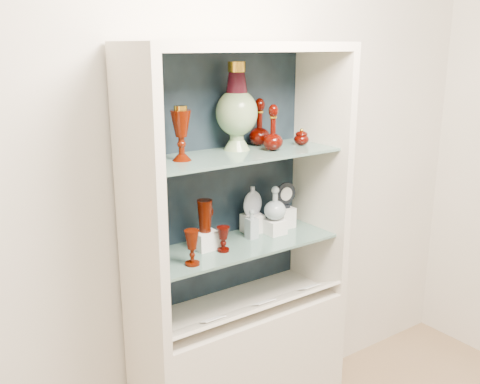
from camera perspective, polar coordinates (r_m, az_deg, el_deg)
wall_back at (r=2.51m, az=-2.88°, el=3.29°), size 3.50×0.02×2.80m
cabinet_base at (r=2.75m, az=0.00°, el=-18.92°), size 1.00×0.40×0.75m
cabinet_back_panel at (r=2.50m, az=-2.50°, el=1.50°), size 0.98×0.02×1.15m
cabinet_side_left at (r=2.12m, az=-10.68°, el=-1.32°), size 0.04×0.40×1.15m
cabinet_side_right at (r=2.65m, az=8.55°, el=2.10°), size 0.04×0.40×1.15m
cabinet_top_cap at (r=2.27m, az=0.00°, el=15.25°), size 1.00×0.40×0.04m
shelf_lower at (r=2.45m, az=-0.27°, el=-5.67°), size 0.92×0.34×0.01m
shelf_upper at (r=2.33m, az=-0.28°, el=3.99°), size 0.92×0.34×0.01m
label_ledge at (r=2.47m, az=1.50°, el=-12.30°), size 0.92×0.17×0.09m
label_card_0 at (r=2.65m, az=7.36°, el=-10.01°), size 0.10×0.06×0.03m
label_card_1 at (r=2.35m, az=-2.94°, el=-13.40°), size 0.10×0.06×0.03m
label_card_2 at (r=2.49m, az=2.51°, el=-11.66°), size 0.10×0.06×0.03m
pedestal_lamp_left at (r=2.07m, az=-9.94°, el=5.69°), size 0.11×0.11×0.23m
pedestal_lamp_right at (r=2.18m, az=-6.30°, el=6.23°), size 0.11×0.11×0.22m
enamel_urn at (r=2.39m, az=-0.36°, el=9.11°), size 0.19×0.19×0.39m
ruby_decanter_a at (r=2.39m, az=3.55°, el=7.16°), size 0.11×0.11×0.23m
ruby_decanter_b at (r=2.51m, az=2.10°, el=7.62°), size 0.12×0.12×0.23m
lidded_bowl at (r=2.54m, az=6.58°, el=5.89°), size 0.07×0.07×0.08m
cobalt_goblet at (r=2.20m, az=-9.45°, el=-5.97°), size 0.08×0.08×0.17m
ruby_goblet_tall at (r=2.21m, az=-5.14°, el=-5.94°), size 0.06×0.06×0.15m
ruby_goblet_small at (r=2.35m, az=-1.80°, el=-5.05°), size 0.06×0.06×0.11m
riser_ruby_pitcher at (r=2.39m, az=-3.72°, el=-5.12°), size 0.10×0.10×0.08m
ruby_pitcher at (r=2.35m, az=-3.76°, el=-2.57°), size 0.13×0.10×0.14m
clear_square_bottle at (r=2.50m, az=1.25°, el=-3.41°), size 0.05×0.05×0.14m
riser_flat_flask at (r=2.59m, az=1.33°, el=-3.34°), size 0.09×0.09×0.09m
flat_flask at (r=2.55m, az=1.35°, el=-0.86°), size 0.10×0.05×0.14m
riser_clear_round_decanter at (r=2.57m, az=3.71°, el=-3.71°), size 0.09×0.09×0.07m
clear_round_decanter at (r=2.54m, az=3.76°, el=-1.28°), size 0.13×0.13×0.16m
riser_cameo_medallion at (r=2.67m, az=4.82°, el=-2.71°), size 0.08×0.08×0.10m
cameo_medallion at (r=2.63m, az=4.88°, el=-0.31°), size 0.11×0.05×0.13m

